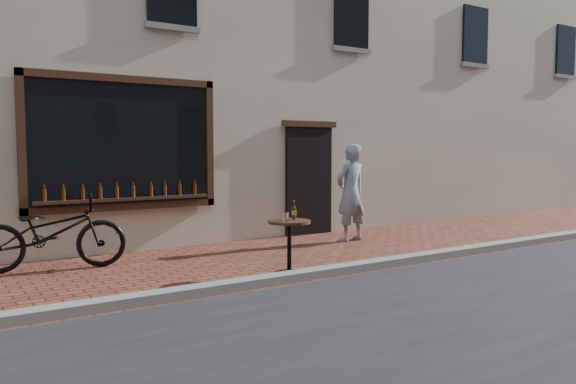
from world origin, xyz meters
TOP-DOWN VIEW (x-y plane):
  - ground at (0.00, 0.00)m, footprint 90.00×90.00m
  - kerb at (0.00, 0.20)m, footprint 90.00×0.25m
  - shop_building at (0.00, 6.50)m, footprint 28.00×6.20m
  - cargo_bicycle at (-3.25, 2.71)m, footprint 2.53×1.16m
  - bistro_table at (-0.49, 0.55)m, footprint 0.60×0.60m
  - pedestrian at (2.09, 2.34)m, footprint 0.71×0.50m

SIDE VIEW (x-z plane):
  - ground at x=0.00m, z-range 0.00..0.00m
  - kerb at x=0.00m, z-range 0.00..0.12m
  - bistro_table at x=-0.49m, z-range 0.03..1.06m
  - cargo_bicycle at x=-3.25m, z-range -0.03..1.14m
  - pedestrian at x=2.09m, z-range 0.00..1.85m
  - shop_building at x=0.00m, z-range 0.00..10.00m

